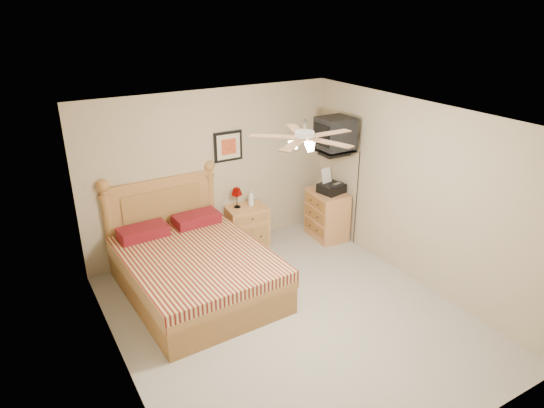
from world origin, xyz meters
The scene contains 17 objects.
floor centered at (0.00, 0.00, 0.00)m, with size 4.50×4.50×0.00m, color #A39E93.
ceiling centered at (0.00, 0.00, 2.50)m, with size 4.00×4.50×0.04m, color white.
wall_back centered at (0.00, 2.25, 1.25)m, with size 4.00×0.04×2.50m, color tan.
wall_front centered at (0.00, -2.25, 1.25)m, with size 4.00×0.04×2.50m, color tan.
wall_left centered at (-2.00, 0.00, 1.25)m, with size 0.04×4.50×2.50m, color tan.
wall_right centered at (2.00, 0.00, 1.25)m, with size 0.04×4.50×2.50m, color tan.
bed centered at (-0.78, 1.12, 0.73)m, with size 1.71×2.24×1.45m, color #A46637, non-canonical shape.
nightstand centered at (0.44, 2.00, 0.33)m, with size 0.62×0.46×0.67m, color tan.
table_lamp centered at (0.31, 2.08, 0.83)m, with size 0.18×0.18×0.32m, color #620401, non-canonical shape.
lotion_bottle centered at (0.54, 2.02, 0.79)m, with size 0.10×0.10×0.25m, color white.
framed_picture centered at (0.27, 2.23, 1.62)m, with size 0.46×0.04×0.46m, color black.
dresser centered at (1.73, 1.61, 0.40)m, with size 0.47×0.68×0.80m, color #C08247.
fax_machine centered at (1.75, 1.56, 0.99)m, with size 0.36×0.38×0.38m, color black, non-canonical shape.
magazine_lower centered at (1.72, 1.83, 0.81)m, with size 0.18×0.24×0.02m, color #AFA788.
magazine_upper centered at (1.75, 1.84, 0.84)m, with size 0.22×0.30×0.02m, color tan.
wall_tv centered at (1.75, 1.34, 1.81)m, with size 0.56×0.46×0.58m, color black, non-canonical shape.
ceiling_fan centered at (0.00, -0.20, 2.36)m, with size 1.14×1.14×0.28m, color white, non-canonical shape.
Camera 1 is at (-2.74, -4.21, 3.66)m, focal length 32.00 mm.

